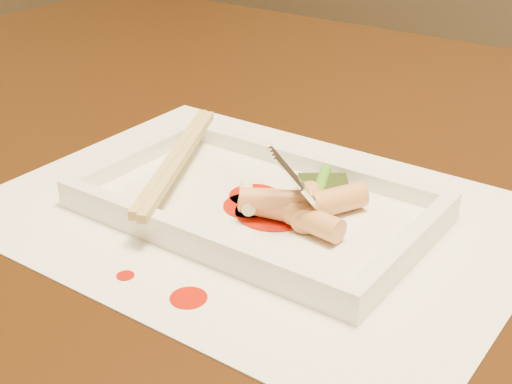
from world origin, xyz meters
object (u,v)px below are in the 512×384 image
Objects in this scene: plate_base at (256,208)px; fork at (355,126)px; table at (325,254)px; placemat at (256,214)px; chopstick_a at (173,157)px.

fork is at bearing 14.42° from plate_base.
table is 3.50× the size of placemat.
placemat is at bearing -165.58° from fork.
plate_base is at bearing 0.00° from placemat.
fork is (0.07, 0.02, 0.08)m from plate_base.
table is at bearing 58.58° from chopstick_a.
chopstick_a reaches higher than placemat.
placemat is at bearing 0.00° from chopstick_a.
chopstick_a is (-0.08, 0.00, 0.03)m from placemat.
chopstick_a reaches higher than plate_base.
table is 5.38× the size of plate_base.
chopstick_a is (-0.08, 0.00, 0.02)m from plate_base.
plate_base is at bearing -86.92° from table.
chopstick_a is 1.44× the size of fork.
placemat is 1.99× the size of chopstick_a.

